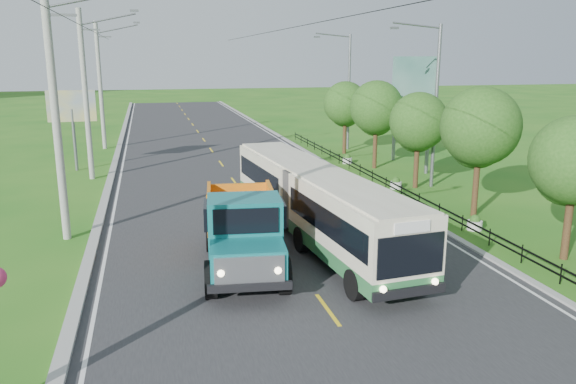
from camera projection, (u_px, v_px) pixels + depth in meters
name	position (u px, v px, depth m)	size (l,w,h in m)	color
ground	(328.00, 310.00, 16.51)	(240.00, 240.00, 0.00)	#226618
road	(229.00, 175.00, 35.37)	(14.00, 120.00, 0.02)	#28282B
curb_left	(110.00, 180.00, 33.65)	(0.40, 120.00, 0.15)	#9E9E99
curb_right	(337.00, 169.00, 37.05)	(0.30, 120.00, 0.10)	#9E9E99
edge_line_left	(120.00, 180.00, 33.79)	(0.12, 120.00, 0.00)	silver
edge_line_right	(330.00, 170.00, 36.94)	(0.12, 120.00, 0.00)	silver
centre_dash	(328.00, 309.00, 16.51)	(0.12, 2.20, 0.00)	yellow
railing_right	(386.00, 184.00, 31.54)	(0.04, 40.00, 0.60)	black
pole_near	(56.00, 114.00, 21.85)	(3.51, 0.32, 10.00)	gray
pole_mid	(86.00, 95.00, 33.16)	(3.51, 0.32, 10.00)	gray
pole_far	(101.00, 85.00, 44.48)	(3.51, 0.32, 10.00)	gray
tree_second	(573.00, 164.00, 20.04)	(3.18, 3.26, 5.30)	#382314
tree_third	(479.00, 131.00, 25.59)	(3.60, 3.62, 6.00)	#382314
tree_fourth	(418.00, 124.00, 31.34)	(3.24, 3.31, 5.40)	#382314
tree_fifth	(376.00, 110.00, 36.93)	(3.48, 3.52, 5.80)	#382314
tree_back	(345.00, 106.00, 42.64)	(3.30, 3.36, 5.50)	#382314
streetlight_mid	(434.00, 101.00, 31.08)	(3.02, 0.20, 9.07)	slate
streetlight_far	(347.00, 88.00, 44.28)	(3.02, 0.20, 9.07)	slate
planter_near	(475.00, 223.00, 24.14)	(0.64, 0.64, 0.67)	silver
planter_mid	(396.00, 184.00, 31.68)	(0.64, 0.64, 0.67)	silver
planter_far	(347.00, 159.00, 39.23)	(0.64, 0.64, 0.67)	silver
billboard_left	(72.00, 111.00, 35.99)	(3.00, 0.20, 5.20)	slate
billboard_right	(412.00, 87.00, 37.03)	(0.24, 6.00, 7.30)	slate
bus	(314.00, 198.00, 22.67)	(3.68, 14.88, 2.84)	#2B6B39
dump_truck	(243.00, 225.00, 19.39)	(3.28, 6.93, 2.81)	#136F72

